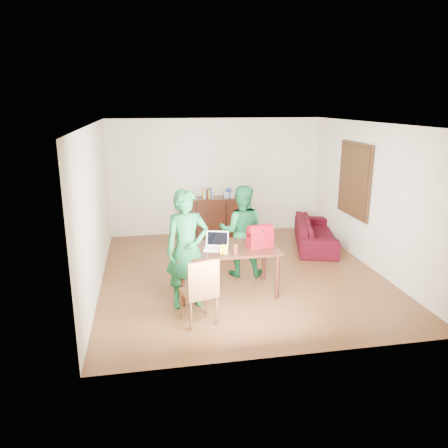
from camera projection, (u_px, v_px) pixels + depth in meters
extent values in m
cube|color=#401D10|center=(241.00, 276.00, 8.06)|extent=(5.00, 5.50, 0.10)
cube|color=white|center=(243.00, 121.00, 7.31)|extent=(5.00, 5.50, 0.10)
cube|color=beige|center=(216.00, 176.00, 10.34)|extent=(5.00, 0.10, 2.70)
cube|color=beige|center=(295.00, 255.00, 5.03)|extent=(5.00, 0.10, 2.70)
cube|color=beige|center=(92.00, 208.00, 7.24)|extent=(0.10, 5.50, 2.70)
cube|color=beige|center=(375.00, 197.00, 8.13)|extent=(0.10, 5.50, 2.70)
cube|color=#3F2614|center=(354.00, 180.00, 8.72)|extent=(0.04, 1.28, 1.48)
cube|color=#522A18|center=(353.00, 180.00, 8.71)|extent=(0.01, 1.18, 1.36)
cube|color=black|center=(210.00, 217.00, 10.27)|extent=(1.40, 0.45, 0.90)
cube|color=black|center=(188.00, 196.00, 10.04)|extent=(0.20, 0.14, 0.14)
cube|color=#BABBC5|center=(229.00, 194.00, 10.21)|extent=(0.24, 0.22, 0.14)
ellipsoid|color=#1945A3|center=(229.00, 190.00, 10.18)|extent=(0.14, 0.14, 0.07)
cube|color=black|center=(226.00, 249.00, 7.07)|extent=(1.67, 0.94, 0.04)
cylinder|color=black|center=(183.00, 284.00, 6.68)|extent=(0.07, 0.07, 0.74)
cylinder|color=black|center=(277.00, 277.00, 6.94)|extent=(0.07, 0.07, 0.74)
cylinder|color=black|center=(178.00, 266.00, 7.41)|extent=(0.07, 0.07, 0.74)
cylinder|color=black|center=(264.00, 260.00, 7.68)|extent=(0.07, 0.07, 0.74)
cube|color=brown|center=(199.00, 292.00, 6.16)|extent=(0.54, 0.53, 0.05)
cube|color=brown|center=(204.00, 279.00, 5.91)|extent=(0.45, 0.14, 0.51)
imported|color=#125429|center=(187.00, 249.00, 6.57)|extent=(0.72, 0.52, 1.83)
imported|color=#13572B|center=(241.00, 231.00, 7.82)|extent=(0.92, 0.78, 1.65)
cube|color=white|center=(216.00, 249.00, 6.97)|extent=(0.42, 0.35, 0.02)
cube|color=black|center=(216.00, 241.00, 6.93)|extent=(0.38, 0.20, 0.23)
cylinder|color=#531E13|center=(236.00, 249.00, 6.72)|extent=(0.08, 0.08, 0.19)
cube|color=maroon|center=(260.00, 238.00, 7.06)|extent=(0.43, 0.29, 0.29)
imported|color=#3D0810|center=(315.00, 233.00, 9.54)|extent=(1.32, 2.16, 0.59)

